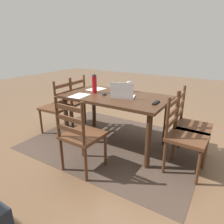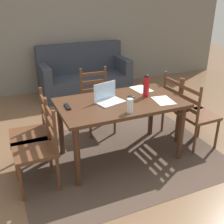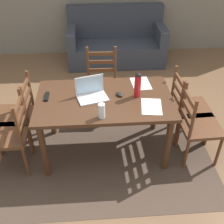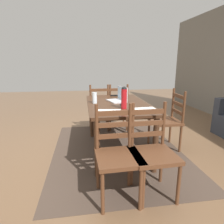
% 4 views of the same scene
% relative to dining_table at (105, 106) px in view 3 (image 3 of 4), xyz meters
% --- Properties ---
extents(ground_plane, '(14.00, 14.00, 0.00)m').
position_rel_dining_table_xyz_m(ground_plane, '(0.00, 0.00, -0.67)').
color(ground_plane, brown).
extents(area_rug, '(2.54, 1.96, 0.01)m').
position_rel_dining_table_xyz_m(area_rug, '(0.00, 0.00, -0.66)').
color(area_rug, '#47382D').
rests_on(area_rug, ground).
extents(dining_table, '(1.51, 0.88, 0.77)m').
position_rel_dining_table_xyz_m(dining_table, '(0.00, 0.00, 0.00)').
color(dining_table, '#422819').
rests_on(dining_table, ground).
extents(chair_far_head, '(0.45, 0.45, 0.95)m').
position_rel_dining_table_xyz_m(chair_far_head, '(0.00, 0.81, -0.20)').
color(chair_far_head, '#56331E').
rests_on(chair_far_head, ground).
extents(chair_right_far, '(0.46, 0.46, 0.95)m').
position_rel_dining_table_xyz_m(chair_right_far, '(1.04, 0.17, -0.20)').
color(chair_right_far, '#56331E').
rests_on(chair_right_far, ground).
extents(chair_right_near, '(0.45, 0.45, 0.95)m').
position_rel_dining_table_xyz_m(chair_right_near, '(1.04, -0.18, -0.20)').
color(chair_right_near, '#56331E').
rests_on(chair_right_near, ground).
extents(chair_left_far, '(0.46, 0.46, 0.95)m').
position_rel_dining_table_xyz_m(chair_left_far, '(-1.04, 0.17, -0.20)').
color(chair_left_far, '#56331E').
rests_on(chair_left_far, ground).
extents(chair_left_near, '(0.45, 0.45, 0.95)m').
position_rel_dining_table_xyz_m(chair_left_near, '(-1.04, -0.17, -0.20)').
color(chair_left_near, '#56331E').
rests_on(chair_left_near, ground).
extents(couch, '(1.80, 0.80, 1.00)m').
position_rel_dining_table_xyz_m(couch, '(0.34, 2.49, -0.31)').
color(couch, '#2D333D').
rests_on(couch, ground).
extents(laptop, '(0.37, 0.30, 0.23)m').
position_rel_dining_table_xyz_m(laptop, '(-0.14, 0.05, 0.16)').
color(laptop, silver).
rests_on(laptop, dining_table).
extents(water_bottle, '(0.07, 0.07, 0.29)m').
position_rel_dining_table_xyz_m(water_bottle, '(0.36, 0.02, 0.25)').
color(water_bottle, '#A81419').
rests_on(water_bottle, dining_table).
extents(drinking_glass, '(0.07, 0.07, 0.16)m').
position_rel_dining_table_xyz_m(drinking_glass, '(-0.04, -0.33, 0.18)').
color(drinking_glass, silver).
rests_on(drinking_glass, dining_table).
extents(computer_mouse, '(0.10, 0.12, 0.03)m').
position_rel_dining_table_xyz_m(computer_mouse, '(0.17, 0.05, 0.12)').
color(computer_mouse, black).
rests_on(computer_mouse, dining_table).
extents(tv_remote, '(0.05, 0.17, 0.02)m').
position_rel_dining_table_xyz_m(tv_remote, '(-0.64, 0.07, 0.11)').
color(tv_remote, black).
rests_on(tv_remote, dining_table).
extents(paper_stack_left, '(0.23, 0.31, 0.00)m').
position_rel_dining_table_xyz_m(paper_stack_left, '(0.45, 0.28, 0.10)').
color(paper_stack_left, white).
rests_on(paper_stack_left, dining_table).
extents(paper_stack_right, '(0.25, 0.32, 0.00)m').
position_rel_dining_table_xyz_m(paper_stack_right, '(0.49, -0.19, 0.10)').
color(paper_stack_right, white).
rests_on(paper_stack_right, dining_table).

